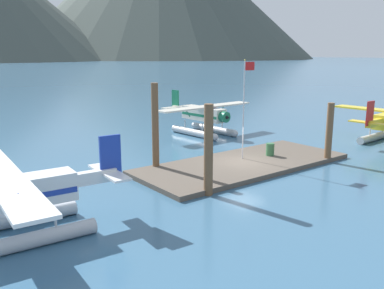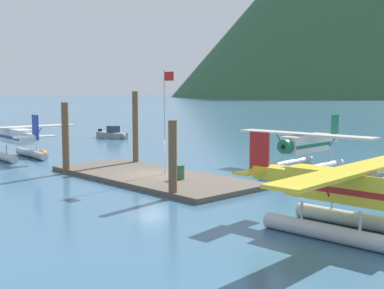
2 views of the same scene
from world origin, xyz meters
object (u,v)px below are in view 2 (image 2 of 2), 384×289
object	(u,v)px
mooring_buoy	(43,154)
flagpole	(166,110)
fuel_drum	(180,172)
seaplane_yellow_stbd_aft	(346,195)
boat_grey_open_west	(113,134)
seaplane_cream_bow_right	(306,148)
seaplane_white_port_aft	(16,140)

from	to	relation	value
mooring_buoy	flagpole	bearing A→B (deg)	4.94
fuel_drum	mooring_buoy	world-z (taller)	fuel_drum
mooring_buoy	seaplane_yellow_stbd_aft	xyz separation A→B (m)	(29.06, -1.69, 1.20)
boat_grey_open_west	mooring_buoy	bearing A→B (deg)	-52.78
boat_grey_open_west	flagpole	bearing A→B (deg)	-27.35
mooring_buoy	seaplane_cream_bow_right	distance (m)	21.69
flagpole	seaplane_white_port_aft	world-z (taller)	flagpole
flagpole	seaplane_cream_bow_right	xyz separation A→B (m)	(4.20, 9.53, -2.86)
flagpole	boat_grey_open_west	bearing A→B (deg)	152.65
seaplane_white_port_aft	seaplane_yellow_stbd_aft	distance (m)	30.32
fuel_drum	seaplane_yellow_stbd_aft	xyz separation A→B (m)	(12.45, -2.34, 0.84)
fuel_drum	seaplane_yellow_stbd_aft	bearing A→B (deg)	-10.65
seaplane_yellow_stbd_aft	boat_grey_open_west	size ratio (longest dim) A/B	2.14
mooring_buoy	boat_grey_open_west	xyz separation A→B (m)	(-11.01, 14.49, 0.11)
mooring_buoy	seaplane_white_port_aft	distance (m)	2.44
seaplane_white_port_aft	fuel_drum	bearing A→B (deg)	7.54
flagpole	seaplane_white_port_aft	distance (m)	16.36
flagpole	fuel_drum	distance (m)	4.26
seaplane_cream_bow_right	seaplane_yellow_stbd_aft	size ratio (longest dim) A/B	1.00
flagpole	boat_grey_open_west	xyz separation A→B (m)	(-25.59, 13.23, -3.95)
flagpole	boat_grey_open_west	world-z (taller)	flagpole
seaplane_white_port_aft	seaplane_yellow_stbd_aft	world-z (taller)	same
seaplane_cream_bow_right	seaplane_yellow_stbd_aft	distance (m)	16.17
seaplane_yellow_stbd_aft	boat_grey_open_west	distance (m)	43.22
mooring_buoy	boat_grey_open_west	distance (m)	18.20
fuel_drum	seaplane_cream_bow_right	distance (m)	10.40
flagpole	seaplane_cream_bow_right	distance (m)	10.80
mooring_buoy	seaplane_cream_bow_right	bearing A→B (deg)	29.88
seaplane_yellow_stbd_aft	seaplane_cream_bow_right	bearing A→B (deg)	129.50
fuel_drum	mooring_buoy	size ratio (longest dim) A/B	1.17
fuel_drum	seaplane_yellow_stbd_aft	distance (m)	12.70
seaplane_white_port_aft	boat_grey_open_west	world-z (taller)	seaplane_white_port_aft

